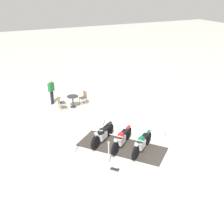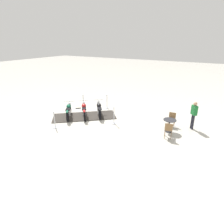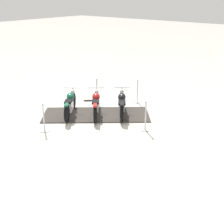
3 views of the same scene
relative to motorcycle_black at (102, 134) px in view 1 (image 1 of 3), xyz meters
name	(u,v)px [view 1 (image 1 of 3)]	position (x,y,z in m)	size (l,w,h in m)	color
ground_plane	(122,147)	(-0.69, 0.78, -0.49)	(80.00, 80.00, 0.00)	beige
display_platform	(122,147)	(-0.69, 0.78, -0.47)	(4.29, 1.66, 0.04)	#38332D
motorcycle_black	(102,134)	(0.00, 0.00, 0.00)	(1.78, 1.41, 0.99)	black
motorcycle_maroon	(122,139)	(-0.67, 0.80, 0.00)	(1.81, 1.53, 0.96)	black
motorcycle_forest	(142,143)	(-1.34, 1.60, 0.02)	(1.80, 1.36, 0.97)	black
stanchion_right_front	(74,148)	(1.64, 0.37, -0.13)	(0.31, 0.31, 1.06)	silver
stanchion_right_mid	(109,156)	(0.46, 1.76, -0.08)	(0.29, 0.29, 1.15)	silver
stanchion_left_front	(102,121)	(-0.68, -1.59, -0.12)	(0.33, 0.33, 1.12)	silver
stanchion_left_rear	(166,135)	(-3.03, 1.19, -0.18)	(0.36, 0.36, 1.05)	silver
info_placard	(115,168)	(0.41, 2.28, -0.43)	(0.41, 0.43, 0.18)	#333338
cafe_table	(73,99)	(-0.04, -4.92, 0.08)	(0.73, 0.73, 0.76)	#2D2D33
cafe_chair_near_table	(61,102)	(0.78, -4.86, 0.03)	(0.43, 0.43, 0.88)	olive
cafe_chair_across_table	(84,97)	(-0.85, -5.08, 0.04)	(0.47, 0.47, 0.90)	olive
bystander_person	(51,90)	(1.05, -6.01, 0.53)	(0.45, 0.41, 1.70)	#23232D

